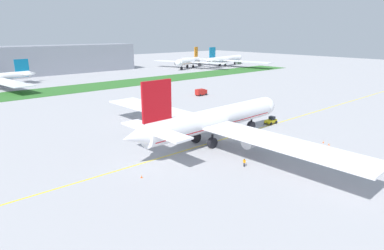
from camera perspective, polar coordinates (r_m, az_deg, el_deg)
ground_plane at (r=85.38m, az=6.24°, el=-2.25°), size 600.00×600.00×0.00m
apron_taxi_line at (r=85.49m, az=6.15°, el=-2.22°), size 280.00×0.36×0.01m
grass_median_strip at (r=168.48m, az=-19.86°, el=5.87°), size 320.00×24.00×0.10m
airliner_foreground at (r=79.81m, az=3.38°, el=0.85°), size 49.51×77.96×16.96m
pushback_tug at (r=100.52m, az=13.46°, el=0.75°), size 5.64×2.47×2.16m
ground_crew_wingwalker_port at (r=67.70m, az=9.02°, el=-6.29°), size 0.26×0.62×1.76m
traffic_cone_near_nose at (r=87.27m, az=21.71°, el=-2.71°), size 0.36×0.36×0.58m
traffic_cone_port_wing at (r=86.15m, az=22.54°, el=-3.04°), size 0.36×0.36×0.58m
traffic_cone_starboard_wing at (r=63.08m, az=-8.70°, el=-8.74°), size 0.36×0.36×0.58m
service_truck_baggage_loader at (r=142.08m, az=1.57°, el=5.72°), size 5.14×2.64×2.76m
parked_airliner_far_right at (r=250.17m, az=-0.51°, el=10.92°), size 36.13×56.43×15.27m
parked_airliner_far_outer at (r=268.72m, az=5.59°, el=11.18°), size 50.04×81.06×15.27m
terminal_building at (r=234.99m, az=-23.05°, el=10.31°), size 110.44×20.00×18.00m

